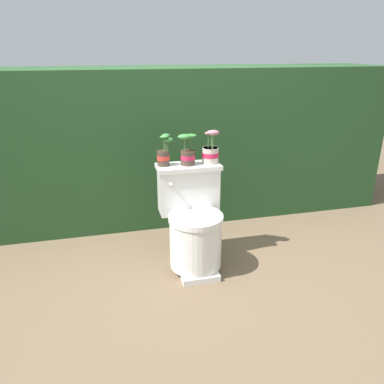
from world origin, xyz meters
The scene contains 6 objects.
ground_plane centered at (0.00, 0.00, 0.00)m, with size 12.00×12.00×0.00m, color brown.
hedge_backdrop centered at (0.00, 1.07, 0.65)m, with size 4.04×0.70×1.30m.
toilet centered at (0.06, 0.09, 0.32)m, with size 0.44×0.49×0.71m.
potted_plant_left centered at (-0.10, 0.25, 0.78)m, with size 0.11×0.08×0.21m.
potted_plant_midleft centered at (0.06, 0.23, 0.79)m, with size 0.13×0.10×0.21m.
potted_plant_middle centered at (0.22, 0.23, 0.78)m, with size 0.12×0.14×0.24m.
Camera 1 is at (-0.50, -2.15, 1.45)m, focal length 35.00 mm.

